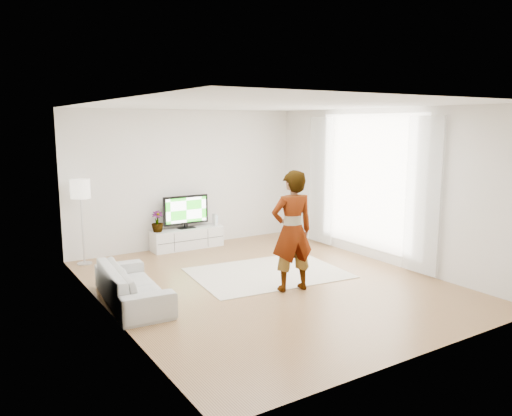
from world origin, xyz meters
TOP-DOWN VIEW (x-y plane):
  - floor at (0.00, 0.00)m, footprint 6.00×6.00m
  - ceiling at (0.00, 0.00)m, footprint 6.00×6.00m
  - wall_left at (-2.50, 0.00)m, footprint 0.02×6.00m
  - wall_right at (2.50, 0.00)m, footprint 0.02×6.00m
  - wall_back at (0.00, 3.00)m, footprint 5.00×0.02m
  - wall_front at (0.00, -3.00)m, footprint 5.00×0.02m
  - window at (2.48, 0.30)m, footprint 0.01×2.60m
  - curtain_near at (2.40, -1.00)m, footprint 0.04×0.70m
  - curtain_far at (2.40, 1.60)m, footprint 0.04×0.70m
  - media_console at (-0.13, 2.76)m, footprint 1.48×0.42m
  - television at (-0.13, 2.79)m, footprint 0.96×0.19m
  - game_console at (0.51, 2.76)m, footprint 0.07×0.18m
  - potted_plant at (-0.76, 2.77)m, footprint 0.26×0.26m
  - rug at (0.30, 0.44)m, footprint 2.67×2.04m
  - player at (0.12, -0.48)m, footprint 0.74×0.55m
  - sofa at (-2.10, 0.29)m, footprint 0.87×1.90m
  - floor_lamp at (-2.20, 2.70)m, footprint 0.34×0.34m

SIDE VIEW (x-z plane):
  - floor at x=0.00m, z-range 0.00..0.00m
  - rug at x=0.30m, z-range 0.00..0.01m
  - media_console at x=-0.13m, z-range 0.00..0.42m
  - sofa at x=-2.10m, z-range 0.00..0.54m
  - game_console at x=0.51m, z-range 0.42..0.65m
  - potted_plant at x=-0.76m, z-range 0.42..0.83m
  - television at x=-0.13m, z-range 0.44..1.11m
  - player at x=0.12m, z-range 0.01..1.85m
  - floor_lamp at x=-2.20m, z-range 0.54..2.08m
  - curtain_near at x=2.40m, z-range 0.05..2.65m
  - curtain_far at x=2.40m, z-range 0.05..2.65m
  - wall_left at x=-2.50m, z-range 0.00..2.80m
  - wall_right at x=2.50m, z-range 0.00..2.80m
  - wall_back at x=0.00m, z-range 0.00..2.80m
  - wall_front at x=0.00m, z-range 0.00..2.80m
  - window at x=2.48m, z-range 0.20..2.70m
  - ceiling at x=0.00m, z-range 2.80..2.80m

